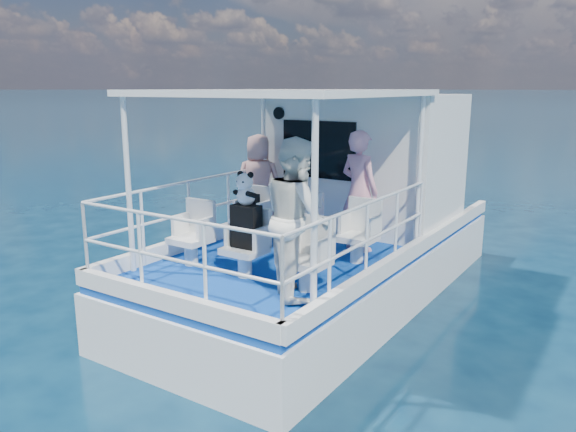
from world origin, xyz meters
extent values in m
plane|color=#072239|center=(0.00, 0.00, 0.00)|extent=(2000.00, 2000.00, 0.00)
cube|color=white|center=(0.00, 1.00, 0.00)|extent=(3.00, 7.00, 1.60)
cube|color=navy|center=(0.00, 1.00, 0.85)|extent=(2.90, 6.90, 0.10)
cube|color=white|center=(0.00, 2.30, 2.00)|extent=(2.85, 2.00, 2.20)
cube|color=white|center=(0.00, -0.20, 3.14)|extent=(3.00, 3.20, 0.08)
cylinder|color=white|center=(-1.35, -1.70, 2.00)|extent=(0.07, 0.07, 2.20)
cylinder|color=white|center=(1.35, -1.70, 2.00)|extent=(0.07, 0.07, 2.20)
cylinder|color=white|center=(-1.35, 1.20, 2.00)|extent=(0.07, 0.07, 2.20)
cylinder|color=white|center=(1.35, 1.20, 2.00)|extent=(0.07, 0.07, 2.20)
cube|color=silver|center=(-0.90, 0.20, 1.09)|extent=(0.48, 0.46, 0.38)
cube|color=silver|center=(0.00, 0.20, 1.09)|extent=(0.48, 0.46, 0.38)
cube|color=silver|center=(0.90, 0.20, 1.09)|extent=(0.48, 0.46, 0.38)
cube|color=silver|center=(-0.90, -1.10, 1.09)|extent=(0.48, 0.46, 0.38)
cube|color=silver|center=(0.00, -1.10, 1.09)|extent=(0.48, 0.46, 0.38)
cube|color=silver|center=(0.90, -1.10, 1.09)|extent=(0.48, 0.46, 0.38)
imported|color=#E29B92|center=(-1.25, 0.91, 1.69)|extent=(0.71, 0.62, 1.58)
imported|color=pink|center=(0.63, 0.78, 1.76)|extent=(0.72, 0.57, 1.73)
imported|color=white|center=(0.87, -1.26, 1.80)|extent=(1.10, 1.09, 1.79)
cube|color=black|center=(-0.88, 0.16, 1.47)|extent=(0.29, 0.16, 0.38)
cube|color=black|center=(0.02, -1.09, 1.55)|extent=(0.35, 0.20, 0.53)
cube|color=black|center=(-0.90, 0.15, 1.69)|extent=(0.09, 0.05, 0.05)
camera|label=1|loc=(4.11, -6.38, 3.20)|focal=35.00mm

